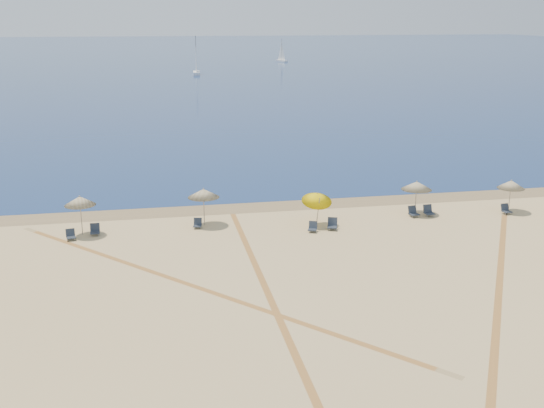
{
  "coord_description": "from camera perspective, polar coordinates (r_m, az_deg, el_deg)",
  "views": [
    {
      "loc": [
        -7.61,
        -19.91,
        13.05
      ],
      "look_at": [
        0.0,
        20.0,
        1.3
      ],
      "focal_mm": 43.15,
      "sensor_mm": 36.0,
      "label": 1
    }
  ],
  "objects": [
    {
      "name": "ground",
      "position": [
        25.0,
        8.95,
        -15.56
      ],
      "size": [
        160.0,
        160.0,
        0.0
      ],
      "primitive_type": "plane",
      "color": "tan",
      "rests_on": "ground"
    },
    {
      "name": "ocean",
      "position": [
        245.38,
        -9.24,
        12.88
      ],
      "size": [
        500.0,
        500.0,
        0.0
      ],
      "primitive_type": "plane",
      "color": "#0C2151",
      "rests_on": "ground"
    },
    {
      "name": "wet_sand",
      "position": [
        46.44,
        -0.92,
        -0.19
      ],
      "size": [
        500.0,
        500.0,
        0.0
      ],
      "primitive_type": "plane",
      "color": "olive",
      "rests_on": "ground"
    },
    {
      "name": "umbrella_1",
      "position": [
        41.53,
        -16.42,
        0.27
      ],
      "size": [
        1.89,
        1.9,
        2.51
      ],
      "color": "gray",
      "rests_on": "ground"
    },
    {
      "name": "umbrella_2",
      "position": [
        42.02,
        -5.99,
        0.94
      ],
      "size": [
        2.04,
        2.04,
        2.45
      ],
      "color": "gray",
      "rests_on": "ground"
    },
    {
      "name": "umbrella_3",
      "position": [
        41.78,
        3.95,
        0.57
      ],
      "size": [
        1.94,
        2.01,
        2.46
      ],
      "color": "gray",
      "rests_on": "ground"
    },
    {
      "name": "umbrella_4",
      "position": [
        45.31,
        12.51,
        1.58
      ],
      "size": [
        2.07,
        2.07,
        2.31
      ],
      "color": "gray",
      "rests_on": "ground"
    },
    {
      "name": "umbrella_5",
      "position": [
        47.61,
        20.14,
        1.61
      ],
      "size": [
        1.85,
        1.85,
        2.27
      ],
      "color": "gray",
      "rests_on": "ground"
    },
    {
      "name": "chair_2",
      "position": [
        41.34,
        -17.16,
        -2.61
      ],
      "size": [
        0.65,
        0.72,
        0.64
      ],
      "rotation": [
        0.0,
        0.0,
        0.21
      ],
      "color": "#1D242E",
      "rests_on": "ground"
    },
    {
      "name": "chair_3",
      "position": [
        41.81,
        -15.19,
        -2.2
      ],
      "size": [
        0.59,
        0.69,
        0.7
      ],
      "rotation": [
        0.0,
        0.0,
        0.01
      ],
      "color": "#1D242E",
      "rests_on": "ground"
    },
    {
      "name": "chair_4",
      "position": [
        41.93,
        -6.51,
        -1.72
      ],
      "size": [
        0.62,
        0.69,
        0.62
      ],
      "rotation": [
        0.0,
        0.0,
        -0.2
      ],
      "color": "#1D242E",
      "rests_on": "ground"
    },
    {
      "name": "chair_5",
      "position": [
        41.04,
        3.57,
        -2.04
      ],
      "size": [
        0.72,
        0.77,
        0.64
      ],
      "rotation": [
        0.0,
        0.0,
        -0.39
      ],
      "color": "#1D242E",
      "rests_on": "ground"
    },
    {
      "name": "chair_6",
      "position": [
        41.56,
        5.28,
        -1.78
      ],
      "size": [
        0.81,
        0.87,
        0.73
      ],
      "rotation": [
        0.0,
        0.0,
        -0.34
      ],
      "color": "#1D242E",
      "rests_on": "ground"
    },
    {
      "name": "chair_7",
      "position": [
        45.02,
        12.22,
        -0.68
      ],
      "size": [
        0.69,
        0.77,
        0.71
      ],
      "rotation": [
        0.0,
        0.0,
        0.16
      ],
      "color": "#1D242E",
      "rests_on": "ground"
    },
    {
      "name": "chair_8",
      "position": [
        45.42,
        13.5,
        -0.6
      ],
      "size": [
        0.67,
        0.76,
        0.74
      ],
      "rotation": [
        0.0,
        0.0,
        0.08
      ],
      "color": "#1D242E",
      "rests_on": "ground"
    },
    {
      "name": "chair_9",
      "position": [
        47.41,
        19.72,
        -0.45
      ],
      "size": [
        0.62,
        0.71,
        0.68
      ],
      "rotation": [
        0.0,
        0.0,
        0.1
      ],
      "color": "#1D242E",
      "rests_on": "ground"
    },
    {
      "name": "sailboat_1",
      "position": [
        196.03,
        0.84,
        12.9
      ],
      "size": [
        2.88,
        4.5,
        6.6
      ],
      "rotation": [
        0.0,
        0.0,
        0.43
      ],
      "color": "white",
      "rests_on": "ocean"
    },
    {
      "name": "sailboat_2",
      "position": [
        153.78,
        -6.63,
        12.14
      ],
      "size": [
        1.82,
        5.88,
        8.65
      ],
      "rotation": [
        0.0,
        0.0,
        -0.06
      ],
      "color": "white",
      "rests_on": "ocean"
    },
    {
      "name": "tire_tracks",
      "position": [
        33.18,
        3.73,
        -7.07
      ],
      "size": [
        54.66,
        43.55,
        0.0
      ],
      "color": "tan",
      "rests_on": "ground"
    }
  ]
}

